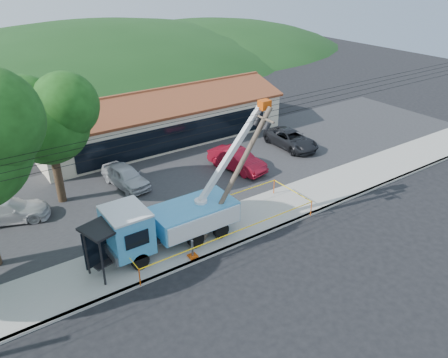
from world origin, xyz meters
TOP-DOWN VIEW (x-y plane):
  - ground at (0.00, 0.00)m, footprint 120.00×120.00m
  - curb at (0.00, 2.10)m, footprint 60.00×0.25m
  - sidewalk at (0.00, 4.00)m, footprint 60.00×4.00m
  - parking_lot at (0.00, 12.00)m, footprint 60.00×12.00m
  - strip_mall at (4.00, 19.98)m, footprint 22.50×8.53m
  - tree_lot at (-7.00, 13.00)m, footprint 6.30×5.60m
  - hill_center at (10.00, 55.00)m, footprint 89.60×64.00m
  - hill_east at (30.00, 55.00)m, footprint 72.80×52.00m
  - utility_truck at (-3.37, 4.29)m, footprint 10.51×4.14m
  - leaning_pole at (1.00, 3.53)m, footprint 5.03×1.65m
  - bus_shelter at (-6.80, 4.15)m, footprint 3.31×2.53m
  - caution_tape at (-0.39, 3.71)m, footprint 11.95×3.71m
  - car_silver at (-2.49, 12.60)m, footprint 2.45×4.76m
  - car_red at (5.78, 10.25)m, footprint 2.71×5.23m
  - car_white at (-10.50, 12.35)m, footprint 5.39×3.57m
  - car_dark at (12.32, 11.22)m, footprint 2.63×5.42m

SIDE VIEW (x-z plane):
  - ground at x=0.00m, z-range 0.00..0.00m
  - hill_center at x=10.00m, z-range -16.00..16.00m
  - hill_east at x=30.00m, z-range -13.00..13.00m
  - car_silver at x=-2.49m, z-range -0.78..0.78m
  - car_red at x=5.78m, z-range -0.82..0.82m
  - car_white at x=-10.50m, z-range -0.73..0.73m
  - car_dark at x=12.32m, z-range -0.74..0.74m
  - parking_lot at x=0.00m, z-range 0.00..0.10m
  - curb at x=0.00m, z-range 0.00..0.15m
  - sidewalk at x=0.00m, z-range 0.00..0.15m
  - caution_tape at x=-0.39m, z-range 0.41..1.49m
  - utility_truck at x=-3.37m, z-range -1.98..5.52m
  - strip_mall at x=4.00m, z-range -0.46..4.22m
  - bus_shelter at x=-6.80m, z-range 0.83..3.66m
  - leaning_pole at x=1.00m, z-range 0.45..7.86m
  - tree_lot at x=-7.00m, z-range 1.74..10.68m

